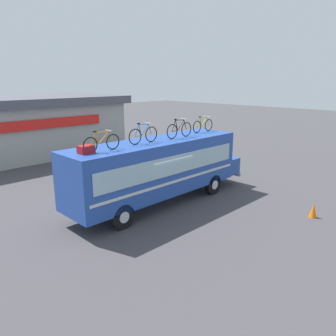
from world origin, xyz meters
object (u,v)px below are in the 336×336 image
at_px(bus, 159,167).
at_px(luggage_bag_1, 86,149).
at_px(rooftop_bicycle_2, 143,135).
at_px(rooftop_bicycle_1, 102,143).
at_px(rooftop_bicycle_3, 179,130).
at_px(rooftop_bicycle_4, 203,125).
at_px(traffic_cone, 313,210).

height_order(bus, luggage_bag_1, luggage_bag_1).
relative_size(bus, rooftop_bicycle_2, 6.28).
height_order(rooftop_bicycle_1, rooftop_bicycle_3, rooftop_bicycle_3).
bearing_deg(rooftop_bicycle_2, luggage_bag_1, -179.99).
relative_size(rooftop_bicycle_4, traffic_cone, 2.54).
xyz_separation_m(bus, rooftop_bicycle_3, (1.17, -0.22, 1.72)).
bearing_deg(bus, luggage_bag_1, -178.59).
bearing_deg(rooftop_bicycle_4, rooftop_bicycle_2, -176.85).
height_order(rooftop_bicycle_1, rooftop_bicycle_4, rooftop_bicycle_4).
bearing_deg(rooftop_bicycle_1, rooftop_bicycle_4, 3.36).
height_order(rooftop_bicycle_4, traffic_cone, rooftop_bicycle_4).
distance_m(rooftop_bicycle_3, traffic_cone, 7.18).
relative_size(rooftop_bicycle_3, traffic_cone, 2.68).
bearing_deg(rooftop_bicycle_2, bus, 5.29).
height_order(rooftop_bicycle_1, rooftop_bicycle_2, rooftop_bicycle_2).
bearing_deg(rooftop_bicycle_1, bus, 4.24).
relative_size(luggage_bag_1, rooftop_bicycle_3, 0.33).
xyz_separation_m(rooftop_bicycle_1, rooftop_bicycle_2, (2.30, 0.15, 0.03)).
height_order(luggage_bag_1, rooftop_bicycle_3, rooftop_bicycle_3).
relative_size(rooftop_bicycle_3, rooftop_bicycle_4, 1.05).
distance_m(bus, rooftop_bicycle_1, 3.77).
bearing_deg(rooftop_bicycle_3, rooftop_bicycle_1, -179.62).
bearing_deg(rooftop_bicycle_3, bus, 169.38).
distance_m(bus, rooftop_bicycle_2, 2.02).
bearing_deg(rooftop_bicycle_3, rooftop_bicycle_4, 9.19).
distance_m(luggage_bag_1, rooftop_bicycle_4, 7.45).
bearing_deg(luggage_bag_1, rooftop_bicycle_2, 0.01).
relative_size(rooftop_bicycle_2, rooftop_bicycle_4, 1.01).
xyz_separation_m(bus, traffic_cone, (3.65, -6.11, -1.54)).
relative_size(bus, rooftop_bicycle_3, 6.00).
relative_size(rooftop_bicycle_2, rooftop_bicycle_3, 0.96).
relative_size(luggage_bag_1, rooftop_bicycle_4, 0.35).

